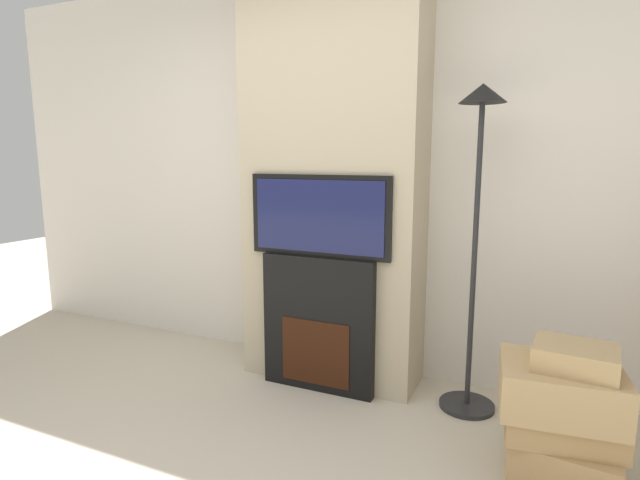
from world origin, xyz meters
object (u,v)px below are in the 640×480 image
object	(u,v)px
fireplace	(320,323)
box_stack	(563,416)
floor_lamp	(477,199)
television	(320,216)

from	to	relation	value
fireplace	box_stack	size ratio (longest dim) A/B	1.31
floor_lamp	box_stack	xyz separation A→B (m)	(0.47, -0.51, -0.91)
fireplace	television	xyz separation A→B (m)	(0.00, -0.00, 0.67)
television	box_stack	distance (m)	1.62
floor_lamp	television	bearing A→B (deg)	-172.59
floor_lamp	box_stack	size ratio (longest dim) A/B	2.83
television	box_stack	size ratio (longest dim) A/B	1.39
fireplace	television	world-z (taller)	television
floor_lamp	fireplace	bearing A→B (deg)	-172.71
fireplace	floor_lamp	xyz separation A→B (m)	(0.89, 0.11, 0.79)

